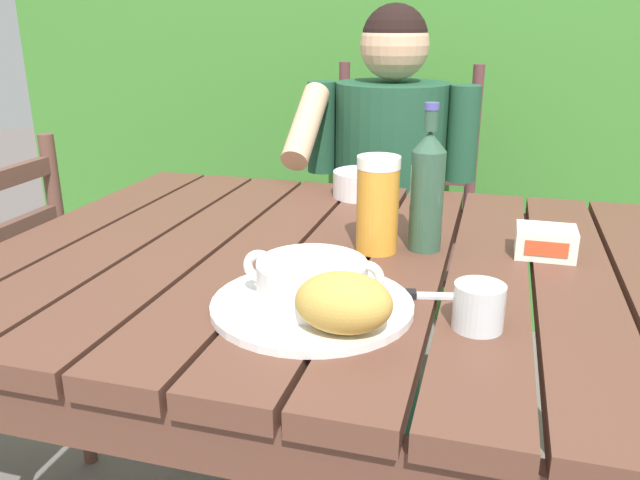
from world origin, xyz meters
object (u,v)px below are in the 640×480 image
(water_glass_small, at_px, (479,307))
(diner_bowl, at_px, (363,184))
(bread_roll, at_px, (344,303))
(butter_tub, at_px, (545,242))
(chair_near_diner, at_px, (396,235))
(beer_glass, at_px, (378,204))
(table_knife, at_px, (414,295))
(person_eating, at_px, (386,186))
(serving_plate, at_px, (312,305))
(beer_bottle, at_px, (427,189))
(soup_bowl, at_px, (312,281))

(water_glass_small, distance_m, diner_bowl, 0.68)
(bread_roll, height_order, butter_tub, bread_roll)
(water_glass_small, bearing_deg, chair_near_diner, 104.04)
(beer_glass, relative_size, table_knife, 1.00)
(person_eating, relative_size, table_knife, 7.00)
(diner_bowl, bearing_deg, serving_plate, -84.60)
(chair_near_diner, bearing_deg, water_glass_small, -75.96)
(chair_near_diner, xyz_separation_m, serving_plate, (0.06, -1.17, 0.28))
(chair_near_diner, height_order, serving_plate, chair_near_diner)
(beer_glass, bearing_deg, beer_bottle, 21.20)
(table_knife, bearing_deg, bread_roll, -114.68)
(chair_near_diner, bearing_deg, beer_bottle, -78.09)
(beer_bottle, height_order, butter_tub, beer_bottle)
(chair_near_diner, xyz_separation_m, diner_bowl, (-0.00, -0.54, 0.30))
(serving_plate, bearing_deg, bread_roll, -49.40)
(bread_roll, xyz_separation_m, table_knife, (0.07, 0.16, -0.05))
(serving_plate, xyz_separation_m, beer_bottle, (0.12, 0.30, 0.11))
(serving_plate, distance_m, table_knife, 0.16)
(water_glass_small, distance_m, butter_tub, 0.33)
(bread_roll, height_order, beer_glass, beer_glass)
(bread_roll, bearing_deg, water_glass_small, 25.18)
(beer_glass, bearing_deg, butter_tub, 10.43)
(chair_near_diner, xyz_separation_m, beer_bottle, (0.18, -0.87, 0.39))
(soup_bowl, distance_m, beer_glass, 0.27)
(chair_near_diner, bearing_deg, beer_glass, -83.58)
(water_glass_small, bearing_deg, bread_roll, -154.82)
(chair_near_diner, relative_size, person_eating, 0.85)
(serving_plate, bearing_deg, butter_tub, 43.81)
(person_eating, distance_m, water_glass_small, 1.01)
(water_glass_small, bearing_deg, soup_bowl, -179.25)
(chair_near_diner, relative_size, beer_glass, 5.96)
(soup_bowl, xyz_separation_m, bread_roll, (0.06, -0.08, 0.01))
(table_knife, bearing_deg, beer_glass, 116.81)
(chair_near_diner, distance_m, beer_bottle, 0.97)
(soup_bowl, height_order, beer_glass, beer_glass)
(water_glass_small, bearing_deg, beer_glass, 125.79)
(beer_bottle, bearing_deg, soup_bowl, -112.67)
(chair_near_diner, xyz_separation_m, beer_glass, (0.10, -0.90, 0.36))
(person_eating, xyz_separation_m, soup_bowl, (0.06, -0.96, 0.10))
(beer_glass, xyz_separation_m, butter_tub, (0.29, 0.05, -0.06))
(chair_near_diner, relative_size, diner_bowl, 7.30)
(beer_glass, height_order, butter_tub, beer_glass)
(serving_plate, relative_size, diner_bowl, 2.08)
(water_glass_small, relative_size, table_knife, 0.40)
(butter_tub, bearing_deg, diner_bowl, 142.24)
(person_eating, height_order, diner_bowl, person_eating)
(person_eating, bearing_deg, beer_glass, -81.47)
(person_eating, height_order, table_knife, person_eating)
(chair_near_diner, relative_size, butter_tub, 10.15)
(serving_plate, distance_m, beer_bottle, 0.34)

